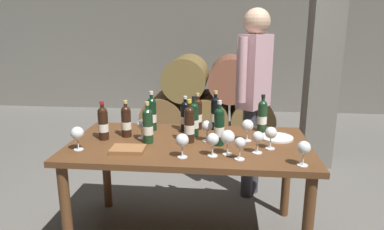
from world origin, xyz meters
name	(u,v)px	position (x,y,z in m)	size (l,w,h in m)	color
cellar_back_wall	(213,35)	(0.00, 4.20, 1.40)	(10.00, 0.24, 2.80)	slate
barrel_stack	(208,100)	(0.00, 2.60, 0.52)	(1.86, 0.90, 1.15)	brown
stone_pillar	(324,51)	(1.30, 1.60, 1.30)	(0.32, 0.32, 2.60)	slate
dining_table	(189,154)	(0.00, 0.00, 0.67)	(1.70, 0.90, 0.76)	brown
wine_bottle_0	(194,119)	(0.02, 0.15, 0.89)	(0.07, 0.07, 0.31)	black
wine_bottle_1	(103,123)	(-0.63, 0.01, 0.88)	(0.07, 0.07, 0.29)	black
wine_bottle_2	(185,116)	(-0.06, 0.28, 0.88)	(0.07, 0.07, 0.28)	black
wine_bottle_3	(190,124)	(0.00, 0.01, 0.89)	(0.07, 0.07, 0.31)	black
wine_bottle_4	(219,126)	(0.21, -0.03, 0.90)	(0.07, 0.07, 0.32)	black
wine_bottle_5	(126,121)	(-0.48, 0.09, 0.88)	(0.07, 0.07, 0.28)	black
wine_bottle_6	(148,125)	(-0.29, -0.04, 0.89)	(0.07, 0.07, 0.30)	#19381E
wine_bottle_7	(152,114)	(-0.33, 0.27, 0.89)	(0.07, 0.07, 0.31)	black
wine_bottle_8	(215,113)	(0.17, 0.34, 0.89)	(0.07, 0.07, 0.31)	black
wine_bottle_9	(198,114)	(0.03, 0.34, 0.89)	(0.07, 0.07, 0.29)	black
wine_bottle_10	(262,116)	(0.54, 0.32, 0.89)	(0.07, 0.07, 0.29)	#19381E
wine_glass_0	(213,140)	(0.18, -0.25, 0.87)	(0.08, 0.08, 0.15)	white
wine_glass_1	(304,148)	(0.72, -0.35, 0.87)	(0.08, 0.08, 0.15)	white
wine_glass_2	(77,134)	(-0.72, -0.22, 0.87)	(0.09, 0.09, 0.16)	white
wine_glass_3	(207,127)	(0.12, 0.04, 0.87)	(0.08, 0.08, 0.15)	white
wine_glass_4	(258,138)	(0.47, -0.17, 0.86)	(0.07, 0.07, 0.15)	white
wine_glass_5	(228,137)	(0.27, -0.21, 0.88)	(0.09, 0.09, 0.16)	white
wine_glass_6	(240,144)	(0.35, -0.29, 0.86)	(0.07, 0.07, 0.14)	white
wine_glass_7	(271,133)	(0.56, -0.08, 0.87)	(0.08, 0.08, 0.15)	white
wine_glass_8	(182,141)	(-0.01, -0.29, 0.87)	(0.08, 0.08, 0.16)	white
wine_glass_9	(142,125)	(-0.36, 0.05, 0.86)	(0.07, 0.07, 0.14)	white
wine_glass_10	(247,126)	(0.41, 0.07, 0.87)	(0.09, 0.09, 0.16)	white
tasting_notebook	(128,150)	(-0.38, -0.22, 0.77)	(0.22, 0.16, 0.03)	#936038
serving_plate	(277,138)	(0.63, 0.15, 0.77)	(0.24, 0.24, 0.01)	white
sommelier_presenting	(254,86)	(0.50, 0.75, 1.04)	(0.33, 0.43, 1.72)	#383842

